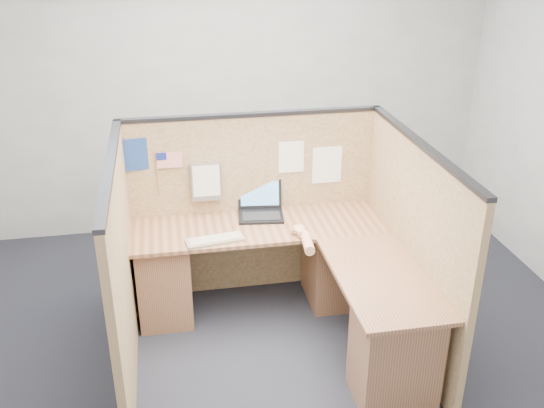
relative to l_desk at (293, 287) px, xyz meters
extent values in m
plane|color=black|center=(-0.18, -0.29, -0.39)|extent=(5.00, 5.00, 0.00)
plane|color=#A3A6A9|center=(-0.18, 1.96, 1.01)|extent=(5.00, 0.00, 5.00)
cube|color=brown|center=(-0.18, 0.71, 0.36)|extent=(2.05, 0.05, 1.50)
cube|color=#232328|center=(-0.18, 0.71, 1.12)|extent=(2.05, 0.06, 0.03)
cube|color=brown|center=(-1.18, -0.19, 0.36)|extent=(0.05, 1.80, 1.50)
cube|color=#232328|center=(-1.18, -0.19, 1.12)|extent=(0.06, 1.80, 0.03)
cube|color=brown|center=(0.82, -0.19, 0.36)|extent=(0.05, 1.80, 1.50)
cube|color=#232328|center=(0.82, -0.19, 1.12)|extent=(0.06, 1.80, 0.03)
cube|color=brown|center=(-0.18, 0.39, 0.32)|extent=(1.95, 0.60, 0.03)
cube|color=brown|center=(0.49, -0.49, 0.32)|extent=(0.60, 1.15, 0.03)
cube|color=brown|center=(-0.93, 0.39, -0.04)|extent=(0.40, 0.50, 0.70)
cube|color=brown|center=(0.42, 0.39, -0.04)|extent=(0.40, 0.50, 0.70)
cube|color=brown|center=(0.49, -0.81, -0.04)|extent=(0.50, 0.40, 0.70)
cube|color=black|center=(-0.15, 0.53, 0.35)|extent=(0.38, 0.30, 0.02)
cube|color=black|center=(-0.15, 0.69, 0.47)|extent=(0.36, 0.12, 0.24)
cube|color=teal|center=(-0.15, 0.68, 0.47)|extent=(0.31, 0.09, 0.19)
cube|color=gray|center=(-0.54, 0.19, 0.35)|extent=(0.43, 0.20, 0.02)
cube|color=silver|center=(-0.54, 0.19, 0.36)|extent=(0.39, 0.17, 0.01)
ellipsoid|color=silver|center=(0.08, 0.19, 0.36)|extent=(0.12, 0.09, 0.05)
ellipsoid|color=tan|center=(0.08, 0.18, 0.39)|extent=(0.09, 0.11, 0.05)
cylinder|color=tan|center=(0.09, 0.13, 0.37)|extent=(0.07, 0.05, 0.07)
cylinder|color=tan|center=(0.10, -0.01, 0.37)|extent=(0.10, 0.27, 0.08)
cube|color=navy|center=(-1.06, 0.68, 0.87)|extent=(0.19, 0.02, 0.25)
cylinder|color=olive|center=(-0.92, 0.67, 0.70)|extent=(0.01, 0.01, 0.34)
cube|color=red|center=(-0.83, 0.67, 0.81)|extent=(0.19, 0.00, 0.13)
cube|color=navy|center=(-0.88, 0.67, 0.85)|extent=(0.08, 0.00, 0.06)
cube|color=slate|center=(-0.56, 0.66, 0.62)|extent=(0.24, 0.05, 0.30)
cube|color=white|center=(-0.56, 0.63, 0.63)|extent=(0.21, 0.01, 0.25)
cube|color=white|center=(0.13, 0.68, 0.77)|extent=(0.20, 0.01, 0.26)
cube|color=white|center=(0.42, 0.68, 0.68)|extent=(0.24, 0.01, 0.31)
camera|label=1|loc=(-0.84, -3.71, 2.43)|focal=40.00mm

